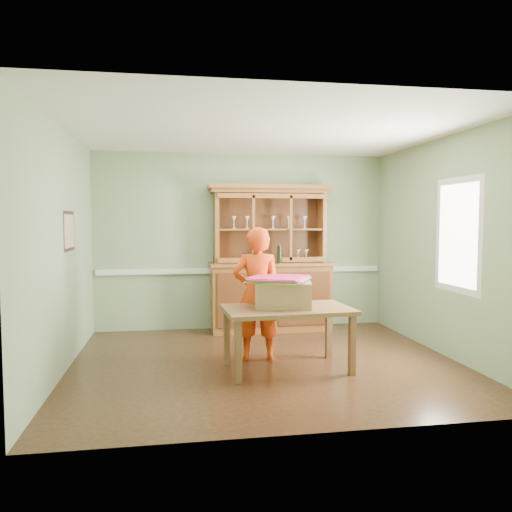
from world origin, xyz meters
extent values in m
plane|color=#472817|center=(0.00, 0.00, 0.00)|extent=(4.50, 4.50, 0.00)
plane|color=white|center=(0.00, 0.00, 2.70)|extent=(4.50, 4.50, 0.00)
plane|color=gray|center=(0.00, 2.00, 1.35)|extent=(4.50, 0.00, 4.50)
plane|color=gray|center=(-2.25, 0.00, 1.35)|extent=(0.00, 4.00, 4.00)
plane|color=gray|center=(2.25, 0.00, 1.35)|extent=(0.00, 4.00, 4.00)
plane|color=gray|center=(0.00, -2.00, 1.35)|extent=(4.50, 0.00, 4.50)
cube|color=white|center=(0.00, 1.98, 0.90)|extent=(4.41, 0.05, 0.08)
cube|color=#362015|center=(-2.23, 0.30, 1.55)|extent=(0.03, 0.60, 0.46)
cube|color=tan|center=(-2.22, 0.30, 1.55)|extent=(0.01, 0.52, 0.38)
cube|color=white|center=(2.23, -0.30, 1.50)|extent=(0.03, 0.96, 1.36)
cube|color=white|center=(2.22, -0.30, 1.50)|extent=(0.01, 0.80, 1.20)
cube|color=brown|center=(0.40, 1.73, 0.50)|extent=(1.80, 0.55, 1.00)
cube|color=brown|center=(0.40, 1.72, 1.02)|extent=(1.86, 0.61, 0.04)
cube|color=#572B14|center=(0.40, 1.98, 1.56)|extent=(1.70, 0.04, 1.05)
cube|color=brown|center=(-0.42, 1.81, 1.56)|extent=(0.06, 0.38, 1.05)
cube|color=brown|center=(1.22, 1.81, 1.56)|extent=(0.06, 0.38, 1.05)
cube|color=brown|center=(0.40, 1.81, 2.12)|extent=(1.80, 0.44, 0.06)
cube|color=brown|center=(0.40, 1.79, 2.18)|extent=(1.88, 0.48, 0.06)
cube|color=brown|center=(0.40, 1.81, 1.54)|extent=(1.58, 0.33, 0.02)
imported|color=#B2B2B7|center=(0.25, 1.81, 1.13)|extent=(0.18, 0.18, 0.19)
imported|color=#CED336|center=(-0.05, 1.81, 1.07)|extent=(0.22, 0.22, 0.05)
cylinder|color=black|center=(0.50, 1.55, 1.20)|extent=(0.07, 0.07, 0.32)
cube|color=brown|center=(0.19, -0.31, 0.68)|extent=(1.45, 0.93, 0.05)
cube|color=brown|center=(-0.42, -0.70, 0.33)|extent=(0.07, 0.07, 0.66)
cube|color=brown|center=(-0.46, 0.00, 0.33)|extent=(0.07, 0.07, 0.66)
cube|color=brown|center=(0.84, -0.62, 0.33)|extent=(0.07, 0.07, 0.66)
cube|color=brown|center=(0.79, 0.07, 0.33)|extent=(0.07, 0.07, 0.66)
cube|color=#A77956|center=(0.16, -0.25, 0.84)|extent=(0.70, 0.61, 0.29)
cube|color=#DFFF20|center=(0.12, -0.22, 0.99)|extent=(0.79, 0.79, 0.01)
cube|color=#3AC755|center=(0.12, -0.22, 1.00)|extent=(0.79, 0.79, 0.01)
cube|color=#2A91C9|center=(0.12, -0.22, 1.01)|extent=(0.79, 0.79, 0.01)
cube|color=#E26B88|center=(0.12, -0.22, 1.02)|extent=(0.79, 0.79, 0.01)
cube|color=#D01F6A|center=(0.12, -0.22, 1.03)|extent=(0.79, 0.79, 0.01)
cube|color=#E52364|center=(0.12, -0.22, 1.04)|extent=(0.79, 0.79, 0.01)
imported|color=#E4430E|center=(-0.08, 0.14, 0.80)|extent=(0.63, 0.46, 1.60)
camera|label=1|loc=(-1.06, -5.68, 1.66)|focal=35.00mm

